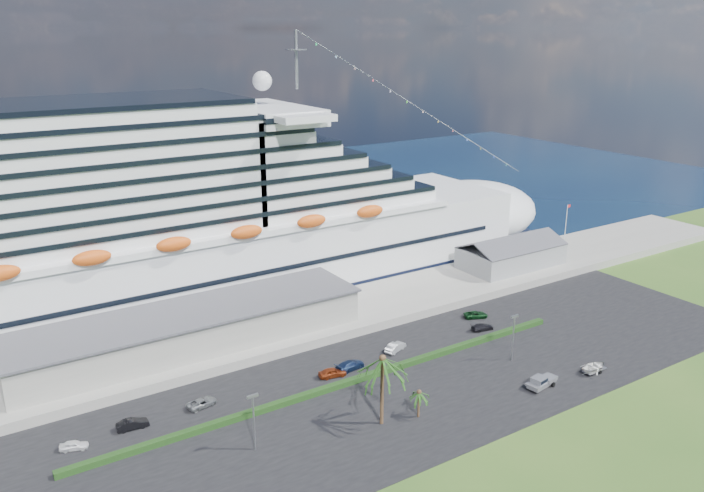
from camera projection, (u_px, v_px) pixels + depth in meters
ground at (453, 416)px, 100.35m from camera, size 420.00×420.00×0.00m
asphalt_lot at (407, 385)px, 109.13m from camera, size 140.00×38.00×0.12m
wharf at (316, 318)px, 132.07m from camera, size 240.00×20.00×1.80m
water at (165, 219)px, 204.34m from camera, size 420.00×160.00×0.02m
cruise_ship at (160, 227)px, 135.33m from camera, size 191.00×38.00×54.00m
terminal_building at (190, 328)px, 117.88m from camera, size 61.00×15.00×6.30m
port_shed at (511, 255)px, 157.95m from camera, size 24.00×12.31×7.37m
flagpole at (566, 227)px, 166.12m from camera, size 1.08×0.16×12.00m
hedge at (348, 382)px, 108.83m from camera, size 88.00×1.10×0.90m
lamp_post_left at (254, 415)px, 90.63m from camera, size 1.60×0.35×8.27m
lamp_post_right at (514, 332)px, 115.49m from camera, size 1.60×0.35×8.27m
palm_tall at (382, 366)px, 95.58m from camera, size 8.82×8.82×11.13m
palm_short at (419, 395)px, 98.91m from camera, size 3.53×3.53×4.56m
parked_car_0 at (74, 445)px, 92.03m from camera, size 4.00×2.68×1.26m
parked_car_1 at (132, 424)px, 96.81m from camera, size 4.61×1.97×1.48m
parked_car_2 at (202, 403)px, 102.49m from camera, size 4.89×2.80×1.28m
parked_car_3 at (350, 365)px, 113.59m from camera, size 5.66×2.92×1.57m
parked_car_4 at (332, 372)px, 111.22m from camera, size 4.83×2.67×1.56m
parked_car_5 at (395, 347)px, 120.11m from camera, size 5.01×3.24×1.56m
parked_car_6 at (476, 315)px, 133.99m from camera, size 5.15×3.91×1.30m
parked_car_7 at (482, 327)px, 128.50m from camera, size 4.68×2.52×1.29m
pickup_truck at (541, 381)px, 107.83m from camera, size 5.79×2.90×1.94m
boat_trailer at (595, 367)px, 112.48m from camera, size 5.48×3.51×1.58m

